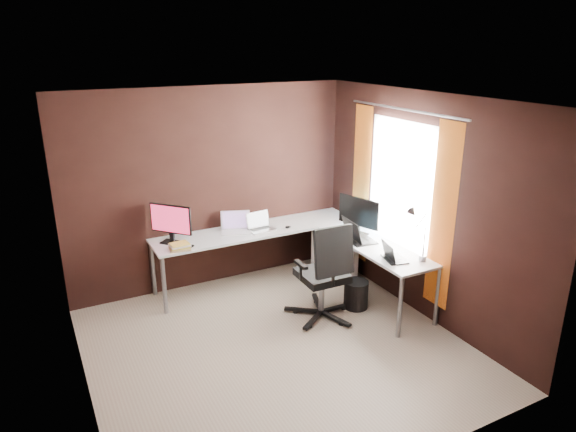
% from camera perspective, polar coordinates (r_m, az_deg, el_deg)
% --- Properties ---
extents(room, '(3.60, 3.60, 2.50)m').
position_cam_1_polar(room, '(5.06, 1.76, -0.88)').
color(room, tan).
rests_on(room, ground).
extents(desk, '(2.65, 2.25, 0.73)m').
position_cam_1_polar(desk, '(6.29, 1.33, -2.64)').
color(desk, white).
rests_on(desk, ground).
extents(drawer_pedestal, '(0.42, 0.50, 0.60)m').
position_cam_1_polar(drawer_pedestal, '(6.81, 5.18, -4.45)').
color(drawer_pedestal, white).
rests_on(drawer_pedestal, ground).
extents(monitor_left, '(0.37, 0.42, 0.47)m').
position_cam_1_polar(monitor_left, '(6.13, -12.90, -0.62)').
color(monitor_left, black).
rests_on(monitor_left, desk).
extents(monitor_right, '(0.22, 0.55, 0.47)m').
position_cam_1_polar(monitor_right, '(6.29, 7.87, 0.26)').
color(monitor_right, black).
rests_on(monitor_right, desk).
extents(laptop_white, '(0.43, 0.37, 0.24)m').
position_cam_1_polar(laptop_white, '(6.44, -5.83, -1.24)').
color(laptop_white, white).
rests_on(laptop_white, desk).
extents(laptop_silver, '(0.34, 0.26, 0.22)m').
position_cam_1_polar(laptop_silver, '(6.47, -3.16, -1.10)').
color(laptop_silver, silver).
rests_on(laptop_silver, desk).
extents(laptop_black_big, '(0.34, 0.44, 0.27)m').
position_cam_1_polar(laptop_black_big, '(6.16, 7.63, -2.20)').
color(laptop_black_big, black).
rests_on(laptop_black_big, desk).
extents(laptop_black_small, '(0.28, 0.34, 0.20)m').
position_cam_1_polar(laptop_black_small, '(5.69, 11.53, -4.39)').
color(laptop_black_small, black).
rests_on(laptop_black_small, desk).
extents(book_stack, '(0.25, 0.21, 0.07)m').
position_cam_1_polar(book_stack, '(5.99, -11.94, -3.33)').
color(book_stack, tan).
rests_on(book_stack, desk).
extents(mouse_left, '(0.09, 0.06, 0.03)m').
position_cam_1_polar(mouse_left, '(6.03, -10.73, -3.29)').
color(mouse_left, black).
rests_on(mouse_left, desk).
extents(mouse_corner, '(0.09, 0.07, 0.03)m').
position_cam_1_polar(mouse_corner, '(6.52, -0.02, -1.23)').
color(mouse_corner, black).
rests_on(mouse_corner, desk).
extents(desk_lamp, '(0.19, 0.22, 0.60)m').
position_cam_1_polar(desk_lamp, '(5.63, 14.09, -1.24)').
color(desk_lamp, slate).
rests_on(desk_lamp, desk).
extents(office_chair, '(0.64, 0.64, 1.15)m').
position_cam_1_polar(office_chair, '(5.83, 3.98, -8.23)').
color(office_chair, black).
rests_on(office_chair, ground).
extents(wastebasket, '(0.37, 0.37, 0.33)m').
position_cam_1_polar(wastebasket, '(6.15, 7.57, -8.62)').
color(wastebasket, black).
rests_on(wastebasket, ground).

